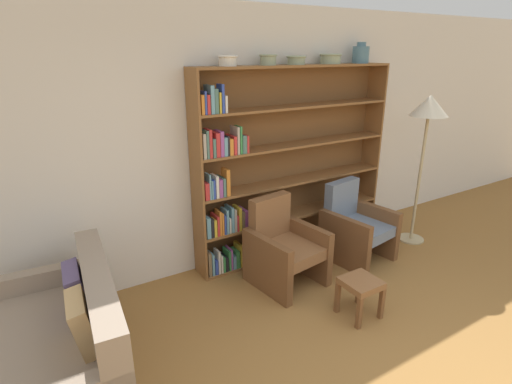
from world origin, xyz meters
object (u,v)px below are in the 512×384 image
at_px(bowl_copper, 268,59).
at_px(bowl_olive, 331,58).
at_px(vase_tall, 361,54).
at_px(armchair_leather, 284,248).
at_px(floor_lamp, 429,114).
at_px(bowl_terracotta, 228,60).
at_px(couch, 64,349).
at_px(bookshelf, 278,168).
at_px(armchair_cushioned, 355,226).
at_px(bowl_cream, 296,59).
at_px(footstool, 360,287).

bearing_deg(bowl_copper, bowl_olive, 0.00).
bearing_deg(bowl_copper, vase_tall, 0.00).
bearing_deg(armchair_leather, floor_lamp, 169.99).
height_order(bowl_terracotta, floor_lamp, bowl_terracotta).
bearing_deg(armchair_leather, bowl_copper, -112.02).
bearing_deg(bowl_olive, couch, -164.06).
bearing_deg(vase_tall, bookshelf, 178.79).
xyz_separation_m(bowl_olive, armchair_leather, (-0.95, -0.53, -1.84)).
relative_size(bowl_olive, couch, 0.16).
distance_m(couch, armchair_cushioned, 3.16).
bearing_deg(bowl_cream, bookshelf, 172.89).
bearing_deg(footstool, bowl_olive, 63.03).
relative_size(bookshelf, armchair_leather, 2.78).
distance_m(bowl_olive, vase_tall, 0.46).
distance_m(bookshelf, bowl_terracotta, 1.32).
bearing_deg(armchair_cushioned, armchair_leather, -8.93).
height_order(bowl_olive, armchair_cushioned, bowl_olive).
distance_m(bookshelf, floor_lamp, 1.86).
distance_m(bowl_olive, armchair_cushioned, 1.91).
height_order(bookshelf, floor_lamp, bookshelf).
bearing_deg(armchair_leather, couch, 1.32).
xyz_separation_m(bookshelf, floor_lamp, (1.66, -0.63, 0.55)).
relative_size(armchair_leather, floor_lamp, 0.48).
distance_m(bookshelf, bowl_olive, 1.34).
height_order(bowl_copper, footstool, bowl_copper).
distance_m(bowl_terracotta, bowl_cream, 0.81).
height_order(bookshelf, couch, bookshelf).
xyz_separation_m(bowl_cream, bowl_olive, (0.47, -0.00, 0.01)).
distance_m(bowl_cream, vase_tall, 0.92).
xyz_separation_m(bowl_copper, couch, (-2.26, -0.88, -1.91)).
distance_m(bowl_cream, couch, 3.35).
relative_size(bowl_terracotta, armchair_cushioned, 0.22).
xyz_separation_m(armchair_cushioned, floor_lamp, (0.95, -0.07, 1.22)).
xyz_separation_m(couch, floor_lamp, (4.09, 0.28, 1.29)).
bearing_deg(footstool, bowl_terracotta, 112.47).
distance_m(armchair_leather, floor_lamp, 2.31).
distance_m(bookshelf, vase_tall, 1.64).
height_order(vase_tall, armchair_leather, vase_tall).
bearing_deg(bowl_cream, couch, -161.39).
relative_size(couch, armchair_leather, 1.80).
distance_m(bookshelf, armchair_cushioned, 1.12).
height_order(bowl_terracotta, bowl_olive, bowl_olive).
bearing_deg(bowl_cream, bowl_terracotta, -180.00).
relative_size(bowl_cream, footstool, 0.57).
height_order(bowl_olive, vase_tall, vase_tall).
bearing_deg(bookshelf, bowl_terracotta, -177.85).
bearing_deg(bowl_terracotta, bowl_cream, 0.00).
bearing_deg(armchair_cushioned, bookshelf, -46.93).
relative_size(bowl_olive, armchair_leather, 0.28).
bearing_deg(bowl_copper, bowl_terracotta, -180.00).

